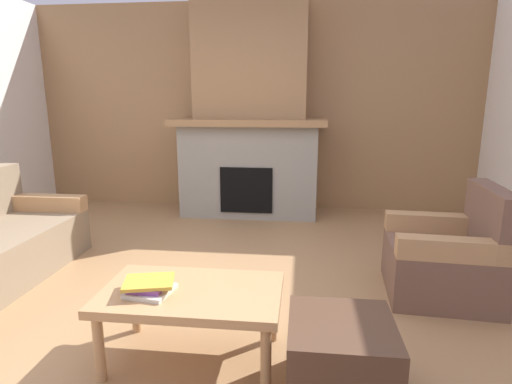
{
  "coord_description": "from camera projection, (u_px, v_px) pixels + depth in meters",
  "views": [
    {
      "loc": [
        0.67,
        -2.62,
        1.46
      ],
      "look_at": [
        0.26,
        0.97,
        0.65
      ],
      "focal_mm": 28.85,
      "sensor_mm": 36.0,
      "label": 1
    }
  ],
  "objects": [
    {
      "name": "armchair",
      "position": [
        448.0,
        258.0,
        3.1
      ],
      "size": [
        0.81,
        0.81,
        0.85
      ],
      "color": "brown",
      "rests_on": "ground"
    },
    {
      "name": "ottoman",
      "position": [
        340.0,
        359.0,
        2.05
      ],
      "size": [
        0.52,
        0.52,
        0.4
      ],
      "primitive_type": "cube",
      "color": "#4C3323",
      "rests_on": "ground"
    },
    {
      "name": "wall_back_wood_panel",
      "position": [
        254.0,
        108.0,
        5.54
      ],
      "size": [
        6.0,
        0.12,
        2.7
      ],
      "primitive_type": "cube",
      "color": "#997047",
      "rests_on": "ground"
    },
    {
      "name": "coffee_table",
      "position": [
        192.0,
        298.0,
        2.3
      ],
      "size": [
        1.0,
        0.6,
        0.43
      ],
      "color": "tan",
      "rests_on": "ground"
    },
    {
      "name": "book_stack_near_edge",
      "position": [
        149.0,
        286.0,
        2.25
      ],
      "size": [
        0.3,
        0.27,
        0.07
      ],
      "color": "beige",
      "rests_on": "coffee_table"
    },
    {
      "name": "fireplace",
      "position": [
        250.0,
        124.0,
        5.22
      ],
      "size": [
        1.9,
        0.82,
        2.7
      ],
      "color": "gray",
      "rests_on": "ground"
    },
    {
      "name": "ground",
      "position": [
        204.0,
        309.0,
        2.93
      ],
      "size": [
        9.0,
        9.0,
        0.0
      ],
      "primitive_type": "plane",
      "color": "#9E754C"
    }
  ]
}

